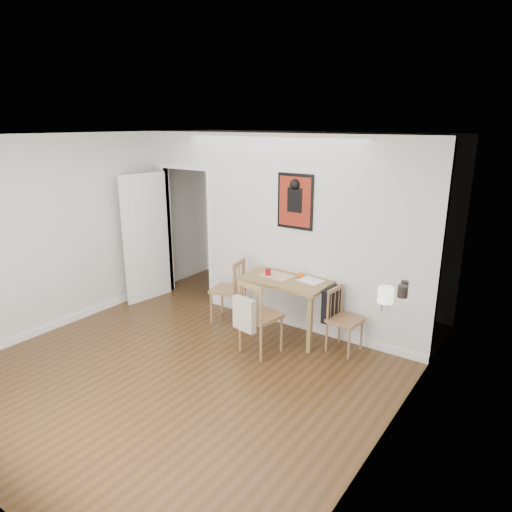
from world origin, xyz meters
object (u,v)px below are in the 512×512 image
Objects in this scene: chair_left at (228,290)px; notebook at (311,281)px; chair_front at (260,316)px; mantel_lamp at (386,296)px; ceramic_jar_b at (405,286)px; dining_table at (287,285)px; red_glass at (268,272)px; orange_fruit at (300,275)px; bookshelf at (233,228)px; fireplace at (394,352)px; chair_right at (344,319)px; ceramic_jar_a at (403,291)px.

chair_left is 1.27m from notebook.
chair_front is at bearing -114.10° from notebook.
mantel_lamp is 0.61m from ceramic_jar_b.
dining_table is at bearing 144.84° from mantel_lamp.
orange_fruit is at bearing 19.88° from red_glass.
dining_table is 0.59× the size of bookshelf.
chair_front is 3.15× the size of notebook.
bookshelf is at bearing 145.20° from mantel_lamp.
bookshelf is 2.54m from notebook.
chair_left is 2.71m from fireplace.
orange_fruit is at bearing 149.09° from fireplace.
chair_front is (0.90, -0.51, 0.01)m from chair_left.
notebook is at bearing 146.92° from fireplace.
red_glass is at bearing -168.56° from notebook.
chair_right is at bearing 126.52° from mantel_lamp.
mantel_lamp reaches higher than red_glass.
ceramic_jar_b reaches higher than red_glass.
notebook is at bearing -9.76° from orange_fruit.
ceramic_jar_a is (1.99, -0.74, 0.39)m from red_glass.
ceramic_jar_b is at bearing -34.00° from chair_right.
notebook is at bearing 148.81° from ceramic_jar_a.
bookshelf is (-1.00, 1.42, 0.50)m from chair_left.
mantel_lamp is at bearing -93.48° from ceramic_jar_a.
chair_front is 1.83m from ceramic_jar_b.
ceramic_jar_b is (-0.04, 0.20, -0.01)m from ceramic_jar_a.
fireplace is at bearing -30.77° from bookshelf.
notebook is (0.31, 0.06, 0.10)m from dining_table.
chair_right is at bearing -8.85° from notebook.
bookshelf is at bearing 140.27° from red_glass.
chair_right is 3.72× the size of mantel_lamp.
ceramic_jar_a is (1.58, -0.88, 0.39)m from orange_fruit.
ceramic_jar_a is (0.90, -0.77, 0.80)m from chair_right.
chair_right is 8.47× the size of red_glass.
ceramic_jar_a is (3.62, -2.09, 0.26)m from bookshelf.
orange_fruit is (0.14, 0.09, 0.14)m from dining_table.
bookshelf is 6.55× the size of notebook.
notebook is 3.16× the size of ceramic_jar_b.
bookshelf is at bearing 154.17° from chair_right.
bookshelf is 20.38× the size of red_glass.
mantel_lamp is (2.59, -1.07, 0.84)m from chair_left.
orange_fruit reaches higher than dining_table.
bookshelf is at bearing 125.08° from chair_left.
ceramic_jar_a is at bearing -20.31° from red_glass.
fireplace is at bearing -33.08° from notebook.
ceramic_jar_a is 0.20m from ceramic_jar_b.
mantel_lamp is (1.70, -0.57, 0.82)m from chair_front.
chair_right is 1.17m from red_glass.
dining_table is 12.13× the size of red_glass.
chair_right is 1.30m from ceramic_jar_b.
chair_right is 0.86× the size of chair_front.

